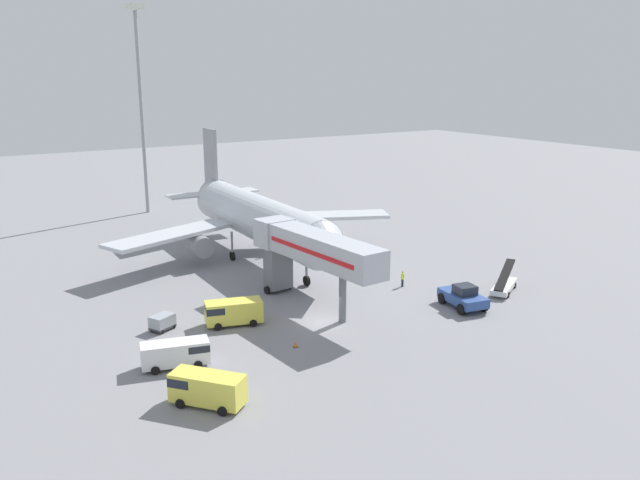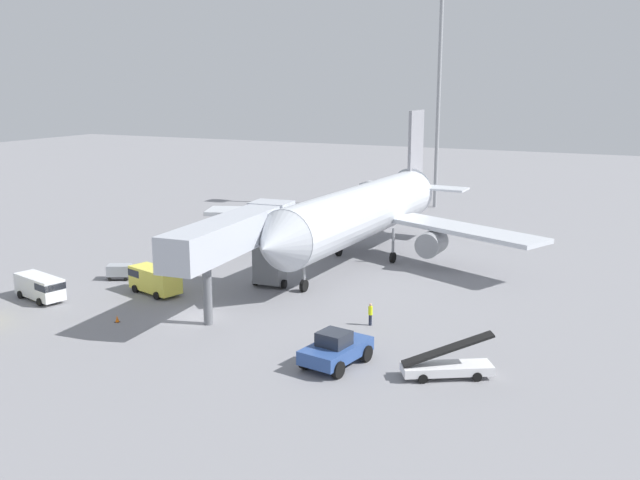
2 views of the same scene
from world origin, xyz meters
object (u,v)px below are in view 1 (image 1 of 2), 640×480
object	(u,v)px
belt_loader_truck	(504,285)
safety_cone_alpha	(295,344)
service_van_near_right	(232,311)
service_van_outer_left	(177,352)
pushback_tug	(463,297)
ground_crew_worker_foreground	(403,278)
service_van_rear_left	(206,387)
baggage_cart_near_center	(162,322)
jet_bridge	(309,249)
airplane_at_gate	(256,217)
apron_light_mast	(139,76)

from	to	relation	value
belt_loader_truck	safety_cone_alpha	bearing A→B (deg)	-178.50
service_van_near_right	service_van_outer_left	size ratio (longest dim) A/B	0.99
pushback_tug	ground_crew_worker_foreground	world-z (taller)	pushback_tug
ground_crew_worker_foreground	belt_loader_truck	bearing A→B (deg)	-41.71
service_van_rear_left	baggage_cart_near_center	xyz separation A→B (m)	(2.13, 14.87, -0.54)
pushback_tug	jet_bridge	bearing A→B (deg)	145.71
ground_crew_worker_foreground	service_van_near_right	bearing A→B (deg)	-179.29
airplane_at_gate	safety_cone_alpha	size ratio (longest dim) A/B	70.09
airplane_at_gate	belt_loader_truck	xyz separation A→B (m)	(15.94, -25.43, -4.44)
service_van_rear_left	ground_crew_worker_foreground	world-z (taller)	service_van_rear_left
pushback_tug	airplane_at_gate	bearing A→B (deg)	108.39
jet_bridge	service_van_outer_left	xyz separation A→B (m)	(-15.90, -6.25, -4.60)
jet_bridge	ground_crew_worker_foreground	bearing A→B (deg)	-1.19
service_van_outer_left	safety_cone_alpha	world-z (taller)	service_van_outer_left
safety_cone_alpha	baggage_cart_near_center	bearing A→B (deg)	129.94
airplane_at_gate	pushback_tug	world-z (taller)	airplane_at_gate
pushback_tug	apron_light_mast	world-z (taller)	apron_light_mast
pushback_tug	service_van_rear_left	size ratio (longest dim) A/B	1.05
service_van_near_right	ground_crew_worker_foreground	size ratio (longest dim) A/B	3.16
baggage_cart_near_center	safety_cone_alpha	size ratio (longest dim) A/B	4.57
service_van_rear_left	ground_crew_worker_foreground	bearing A→B (deg)	24.71
jet_bridge	service_van_near_right	world-z (taller)	jet_bridge
baggage_cart_near_center	apron_light_mast	bearing A→B (deg)	73.10
belt_loader_truck	safety_cone_alpha	distance (m)	25.78
service_van_outer_left	safety_cone_alpha	size ratio (longest dim) A/B	10.09
service_van_rear_left	baggage_cart_near_center	world-z (taller)	service_van_rear_left
service_van_outer_left	service_van_rear_left	bearing A→B (deg)	-94.57
airplane_at_gate	ground_crew_worker_foreground	bearing A→B (deg)	-66.41
belt_loader_truck	service_van_outer_left	xyz separation A→B (m)	(-35.44, 1.04, 0.45)
pushback_tug	belt_loader_truck	xyz separation A→B (m)	(7.08, 1.20, -0.37)
belt_loader_truck	service_van_rear_left	distance (m)	36.48
pushback_tug	baggage_cart_near_center	bearing A→B (deg)	159.16
service_van_near_right	baggage_cart_near_center	bearing A→B (deg)	159.29
belt_loader_truck	airplane_at_gate	bearing A→B (deg)	122.07
service_van_near_right	service_van_outer_left	xyz separation A→B (m)	(-7.38, -5.76, -0.10)
service_van_outer_left	ground_crew_worker_foreground	xyz separation A→B (m)	(27.54, 6.01, -0.27)
service_van_near_right	service_van_rear_left	world-z (taller)	service_van_rear_left
ground_crew_worker_foreground	safety_cone_alpha	xyz separation A→B (m)	(-17.86, -7.72, -0.65)
airplane_at_gate	jet_bridge	xyz separation A→B (m)	(-3.60, -18.14, 0.61)
pushback_tug	belt_loader_truck	world-z (taller)	belt_loader_truck
belt_loader_truck	safety_cone_alpha	world-z (taller)	belt_loader_truck
jet_bridge	baggage_cart_near_center	xyz separation A→B (m)	(-14.33, 1.71, -5.01)
belt_loader_truck	service_van_outer_left	world-z (taller)	belt_loader_truck
jet_bridge	safety_cone_alpha	world-z (taller)	jet_bridge
pushback_tug	service_van_outer_left	xyz separation A→B (m)	(-28.36, 2.24, 0.08)
service_van_outer_left	apron_light_mast	size ratio (longest dim) A/B	0.17
service_van_rear_left	ground_crew_worker_foreground	size ratio (longest dim) A/B	3.03
jet_bridge	ground_crew_worker_foreground	world-z (taller)	jet_bridge
baggage_cart_near_center	belt_loader_truck	bearing A→B (deg)	-14.87
service_van_outer_left	belt_loader_truck	bearing A→B (deg)	-1.68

